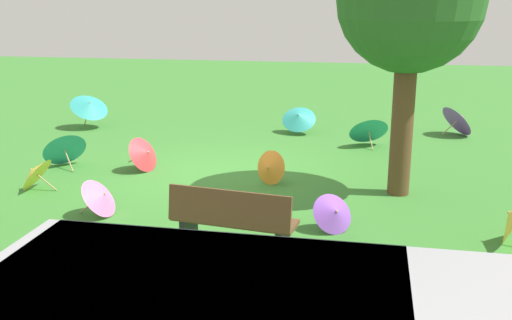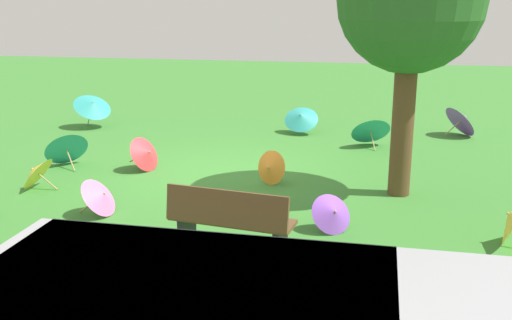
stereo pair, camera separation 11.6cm
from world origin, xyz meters
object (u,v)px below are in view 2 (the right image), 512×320
at_px(shade_tree, 411,3).
at_px(parasol_pink_0, 101,196).
at_px(parasol_yellow_0, 35,171).
at_px(parasol_teal_4, 93,105).
at_px(parasol_purple_1, 463,119).
at_px(parasol_teal_1, 65,147).
at_px(parasol_teal_2, 370,129).
at_px(parasol_purple_2, 333,213).
at_px(park_bench, 230,221).
at_px(parasol_red_3, 147,153).
at_px(parasol_teal_5, 301,117).
at_px(parasol_orange_0, 270,168).

bearing_deg(shade_tree, parasol_pink_0, 23.25).
xyz_separation_m(parasol_yellow_0, parasol_teal_4, (1.28, -4.80, 0.27)).
bearing_deg(parasol_purple_1, parasol_teal_1, 28.07).
bearing_deg(parasol_teal_2, parasol_purple_2, 85.28).
bearing_deg(park_bench, parasol_teal_1, -39.79).
distance_m(parasol_teal_1, parasol_pink_0, 3.06).
bearing_deg(parasol_teal_2, parasol_purple_1, -145.56).
relative_size(park_bench, parasol_teal_2, 1.61).
relative_size(parasol_purple_2, parasol_teal_4, 0.60).
bearing_deg(parasol_red_3, parasol_teal_5, -123.86).
bearing_deg(parasol_teal_4, parasol_red_3, 129.05).
relative_size(parasol_teal_1, parasol_purple_2, 1.37).
height_order(parasol_yellow_0, parasol_purple_2, parasol_yellow_0).
height_order(parasol_teal_1, parasol_teal_2, parasol_teal_1).
distance_m(parasol_pink_0, parasol_orange_0, 2.98).
bearing_deg(parasol_teal_4, parasol_yellow_0, 104.94).
bearing_deg(parasol_pink_0, parasol_teal_2, -126.97).
height_order(shade_tree, parasol_teal_5, shade_tree).
distance_m(parasol_teal_1, parasol_teal_4, 3.52).
relative_size(parasol_pink_0, parasol_teal_5, 0.85).
relative_size(parasol_teal_1, parasol_red_3, 1.29).
relative_size(parasol_pink_0, parasol_orange_0, 1.07).
xyz_separation_m(parasol_pink_0, parasol_purple_2, (-3.46, -0.00, -0.03)).
height_order(parasol_purple_1, parasol_orange_0, parasol_purple_1).
height_order(shade_tree, parasol_purple_2, shade_tree).
bearing_deg(parasol_teal_5, parasol_pink_0, 69.72).
height_order(parasol_teal_2, parasol_teal_4, parasol_teal_4).
bearing_deg(parasol_teal_1, parasol_teal_5, -138.33).
distance_m(parasol_pink_0, parasol_purple_2, 3.46).
xyz_separation_m(parasol_purple_1, parasol_teal_4, (8.95, 0.85, 0.18)).
relative_size(park_bench, shade_tree, 0.39).
bearing_deg(parasol_pink_0, park_bench, 155.40).
relative_size(park_bench, parasol_orange_0, 2.58).
height_order(parasol_pink_0, parasol_purple_2, parasol_pink_0).
height_order(parasol_pink_0, parasol_red_3, parasol_red_3).
xyz_separation_m(park_bench, parasol_pink_0, (2.24, -1.02, -0.16)).
xyz_separation_m(parasol_purple_2, parasol_orange_0, (1.25, -1.99, 0.02)).
bearing_deg(parasol_teal_5, park_bench, 89.90).
distance_m(parasol_teal_1, parasol_purple_2, 5.86).
bearing_deg(parasol_teal_2, parasol_orange_0, 62.15).
bearing_deg(parasol_purple_1, parasol_teal_5, 8.02).
bearing_deg(shade_tree, park_bench, 53.31).
distance_m(park_bench, parasol_teal_1, 5.36).
relative_size(park_bench, parasol_red_3, 2.07).
relative_size(parasol_pink_0, parasol_purple_2, 0.91).
height_order(parasol_purple_1, parasol_teal_5, parasol_purple_1).
distance_m(park_bench, parasol_orange_0, 3.02).
xyz_separation_m(parasol_teal_1, parasol_teal_5, (-4.13, -3.68, 0.03)).
bearing_deg(parasol_teal_1, parasol_yellow_0, 98.71).
distance_m(parasol_teal_2, parasol_purple_2, 5.18).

